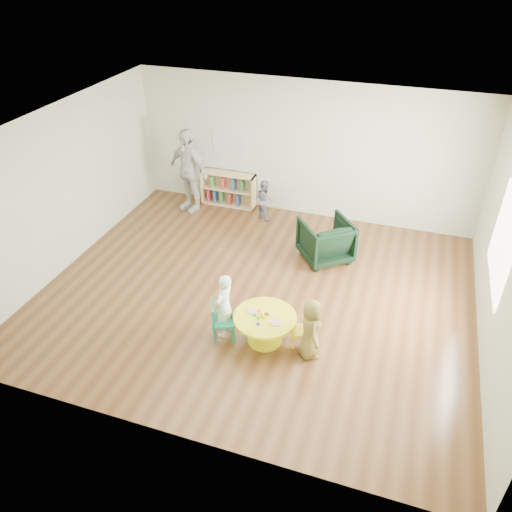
{
  "coord_description": "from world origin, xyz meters",
  "views": [
    {
      "loc": [
        2.11,
        -6.33,
        5.14
      ],
      "look_at": [
        0.09,
        -0.3,
        0.94
      ],
      "focal_mm": 35.0,
      "sensor_mm": 36.0,
      "label": 1
    }
  ],
  "objects_px": {
    "adult_caretaker": "(188,170)",
    "kid_chair_right": "(303,329)",
    "armchair": "(326,240)",
    "child_right": "(311,329)",
    "kid_chair_left": "(220,320)",
    "toddler": "(264,200)",
    "activity_table": "(265,324)",
    "child_left": "(224,306)",
    "bookshelf": "(228,189)"
  },
  "relations": [
    {
      "from": "adult_caretaker",
      "to": "kid_chair_right",
      "type": "bearing_deg",
      "value": -23.11
    },
    {
      "from": "armchair",
      "to": "child_right",
      "type": "height_order",
      "value": "child_right"
    },
    {
      "from": "child_right",
      "to": "kid_chair_left",
      "type": "bearing_deg",
      "value": 69.19
    },
    {
      "from": "armchair",
      "to": "child_right",
      "type": "xyz_separation_m",
      "value": [
        0.31,
        -2.53,
        0.09
      ]
    },
    {
      "from": "kid_chair_left",
      "to": "kid_chair_right",
      "type": "distance_m",
      "value": 1.22
    },
    {
      "from": "armchair",
      "to": "toddler",
      "type": "height_order",
      "value": "toddler"
    },
    {
      "from": "kid_chair_left",
      "to": "child_right",
      "type": "xyz_separation_m",
      "value": [
        1.33,
        0.07,
        0.14
      ]
    },
    {
      "from": "child_right",
      "to": "adult_caretaker",
      "type": "distance_m",
      "value": 4.97
    },
    {
      "from": "activity_table",
      "to": "kid_chair_left",
      "type": "xyz_separation_m",
      "value": [
        -0.64,
        -0.14,
        0.02
      ]
    },
    {
      "from": "child_left",
      "to": "kid_chair_right",
      "type": "bearing_deg",
      "value": 108.48
    },
    {
      "from": "kid_chair_right",
      "to": "bookshelf",
      "type": "xyz_separation_m",
      "value": [
        -2.65,
        3.82,
        0.09
      ]
    },
    {
      "from": "kid_chair_left",
      "to": "armchair",
      "type": "xyz_separation_m",
      "value": [
        1.02,
        2.6,
        0.05
      ]
    },
    {
      "from": "kid_chair_right",
      "to": "child_left",
      "type": "relative_size",
      "value": 0.48
    },
    {
      "from": "bookshelf",
      "to": "toddler",
      "type": "relative_size",
      "value": 1.39
    },
    {
      "from": "adult_caretaker",
      "to": "toddler",
      "type": "bearing_deg",
      "value": 25.83
    },
    {
      "from": "kid_chair_right",
      "to": "child_left",
      "type": "bearing_deg",
      "value": 77.87
    },
    {
      "from": "activity_table",
      "to": "kid_chair_left",
      "type": "height_order",
      "value": "kid_chair_left"
    },
    {
      "from": "armchair",
      "to": "kid_chair_left",
      "type": "bearing_deg",
      "value": 30.55
    },
    {
      "from": "kid_chair_left",
      "to": "kid_chair_right",
      "type": "relative_size",
      "value": 1.23
    },
    {
      "from": "bookshelf",
      "to": "child_right",
      "type": "xyz_separation_m",
      "value": [
        2.79,
        -4.0,
        0.11
      ]
    },
    {
      "from": "activity_table",
      "to": "toddler",
      "type": "xyz_separation_m",
      "value": [
        -1.16,
        3.57,
        0.11
      ]
    },
    {
      "from": "kid_chair_right",
      "to": "bookshelf",
      "type": "distance_m",
      "value": 4.65
    },
    {
      "from": "kid_chair_right",
      "to": "toddler",
      "type": "xyz_separation_m",
      "value": [
        -1.71,
        3.46,
        0.16
      ]
    },
    {
      "from": "activity_table",
      "to": "adult_caretaker",
      "type": "bearing_deg",
      "value": 128.89
    },
    {
      "from": "bookshelf",
      "to": "kid_chair_right",
      "type": "bearing_deg",
      "value": -55.25
    },
    {
      "from": "bookshelf",
      "to": "child_left",
      "type": "height_order",
      "value": "child_left"
    },
    {
      "from": "bookshelf",
      "to": "adult_caretaker",
      "type": "height_order",
      "value": "adult_caretaker"
    },
    {
      "from": "bookshelf",
      "to": "child_left",
      "type": "relative_size",
      "value": 1.14
    },
    {
      "from": "kid_chair_right",
      "to": "adult_caretaker",
      "type": "height_order",
      "value": "adult_caretaker"
    },
    {
      "from": "activity_table",
      "to": "child_left",
      "type": "xyz_separation_m",
      "value": [
        -0.61,
        -0.04,
        0.21
      ]
    },
    {
      "from": "child_left",
      "to": "bookshelf",
      "type": "bearing_deg",
      "value": -148.64
    },
    {
      "from": "kid_chair_left",
      "to": "toddler",
      "type": "distance_m",
      "value": 3.75
    },
    {
      "from": "kid_chair_right",
      "to": "child_right",
      "type": "distance_m",
      "value": 0.31
    },
    {
      "from": "kid_chair_right",
      "to": "child_right",
      "type": "bearing_deg",
      "value": -162.85
    },
    {
      "from": "toddler",
      "to": "activity_table",
      "type": "bearing_deg",
      "value": 141.17
    },
    {
      "from": "activity_table",
      "to": "toddler",
      "type": "bearing_deg",
      "value": 107.93
    },
    {
      "from": "activity_table",
      "to": "kid_chair_left",
      "type": "bearing_deg",
      "value": -168.02
    },
    {
      "from": "kid_chair_left",
      "to": "activity_table",
      "type": "bearing_deg",
      "value": 79.23
    },
    {
      "from": "kid_chair_left",
      "to": "adult_caretaker",
      "type": "relative_size",
      "value": 0.35
    },
    {
      "from": "kid_chair_left",
      "to": "toddler",
      "type": "height_order",
      "value": "toddler"
    },
    {
      "from": "kid_chair_left",
      "to": "adult_caretaker",
      "type": "height_order",
      "value": "adult_caretaker"
    },
    {
      "from": "activity_table",
      "to": "armchair",
      "type": "xyz_separation_m",
      "value": [
        0.37,
        2.46,
        0.07
      ]
    },
    {
      "from": "child_left",
      "to": "adult_caretaker",
      "type": "distance_m",
      "value": 4.14
    },
    {
      "from": "bookshelf",
      "to": "toddler",
      "type": "height_order",
      "value": "toddler"
    },
    {
      "from": "adult_caretaker",
      "to": "child_left",
      "type": "bearing_deg",
      "value": -36.21
    },
    {
      "from": "child_left",
      "to": "child_right",
      "type": "relative_size",
      "value": 1.11
    },
    {
      "from": "armchair",
      "to": "adult_caretaker",
      "type": "distance_m",
      "value": 3.36
    },
    {
      "from": "kid_chair_left",
      "to": "child_left",
      "type": "bearing_deg",
      "value": 140.52
    },
    {
      "from": "kid_chair_right",
      "to": "toddler",
      "type": "height_order",
      "value": "toddler"
    },
    {
      "from": "bookshelf",
      "to": "child_left",
      "type": "xyz_separation_m",
      "value": [
        1.48,
        -3.97,
        0.16
      ]
    }
  ]
}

